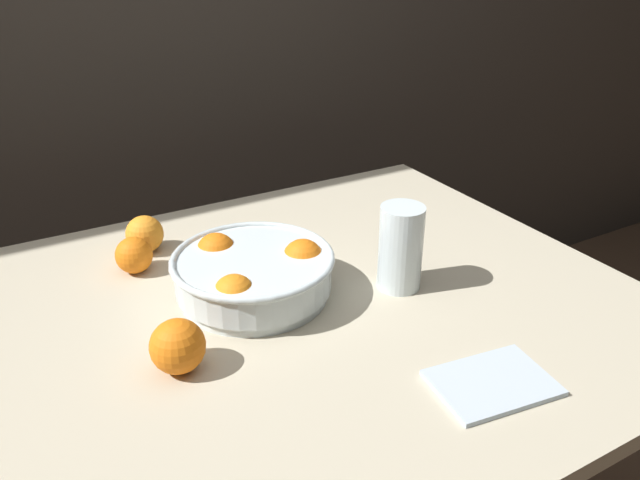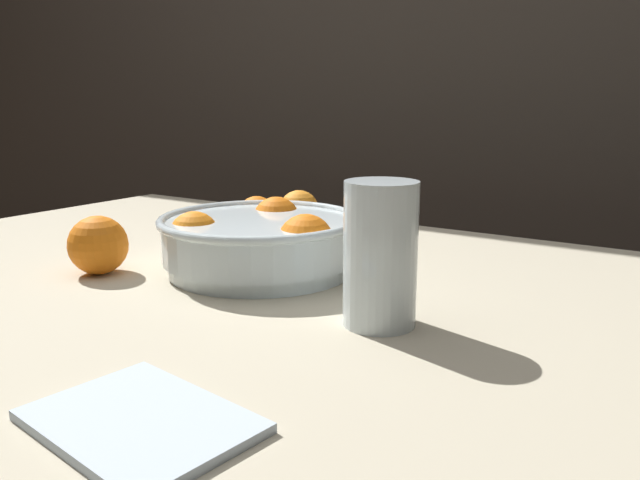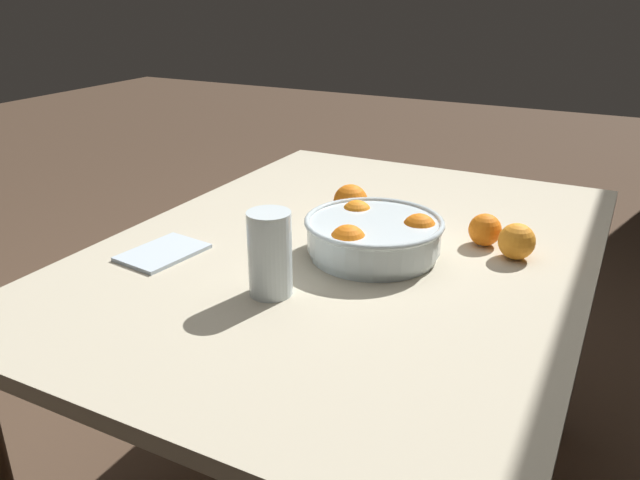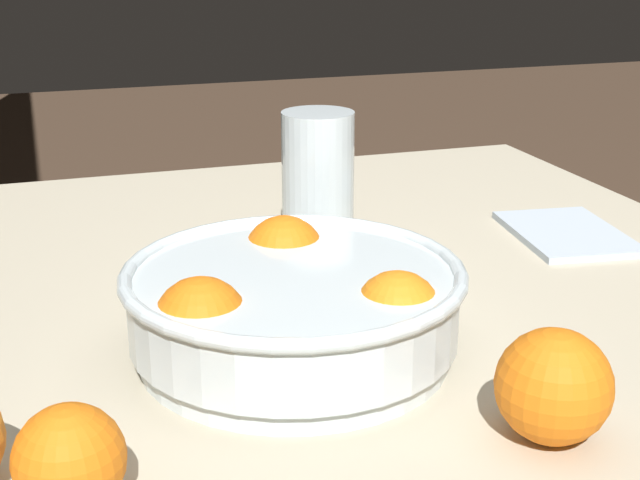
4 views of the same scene
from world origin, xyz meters
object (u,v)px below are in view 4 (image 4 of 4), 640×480
at_px(fruit_bowl, 294,305).
at_px(orange_loose_front, 70,459).
at_px(juice_glass, 318,190).
at_px(orange_loose_aside, 554,386).

distance_m(fruit_bowl, orange_loose_front, 0.24).
xyz_separation_m(juice_glass, orange_loose_front, (-0.40, 0.28, -0.03)).
bearing_deg(juice_glass, fruit_bowl, 157.71).
height_order(orange_loose_front, orange_loose_aside, orange_loose_aside).
distance_m(juice_glass, orange_loose_aside, 0.42).
xyz_separation_m(fruit_bowl, juice_glass, (0.24, -0.10, 0.02)).
bearing_deg(orange_loose_front, juice_glass, -35.71).
bearing_deg(fruit_bowl, orange_loose_aside, -143.21).
bearing_deg(orange_loose_front, fruit_bowl, -49.84).
bearing_deg(fruit_bowl, juice_glass, -22.29).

